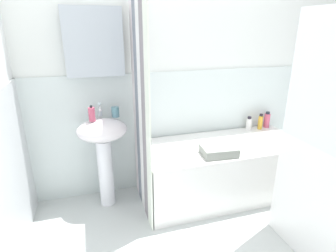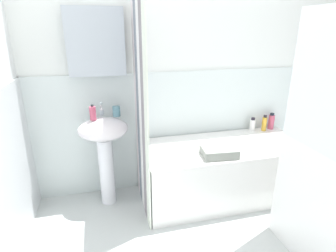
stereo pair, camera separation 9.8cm
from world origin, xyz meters
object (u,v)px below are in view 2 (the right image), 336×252
sink (104,142)px  lotion_bottle (264,123)px  body_wash_bottle (271,121)px  shampoo_bottle (252,125)px  toothbrush_cup (116,111)px  bathtub (223,170)px  soap_dispenser (93,113)px  towel_folded (219,152)px

sink → lotion_bottle: 1.69m
body_wash_bottle → shampoo_bottle: 0.23m
toothbrush_cup → bathtub: (0.99, -0.19, -0.62)m
toothbrush_cup → body_wash_bottle: (1.67, 0.10, -0.27)m
soap_dispenser → shampoo_bottle: size_ratio=0.95×
shampoo_bottle → sink: bearing=-175.3°
sink → soap_dispenser: bearing=-162.9°
soap_dispenser → body_wash_bottle: size_ratio=0.78×
toothbrush_cup → shampoo_bottle: 1.47m
body_wash_bottle → soap_dispenser: bearing=-175.2°
sink → soap_dispenser: size_ratio=6.05×
toothbrush_cup → body_wash_bottle: 1.69m
soap_dispenser → body_wash_bottle: 1.90m
body_wash_bottle → sink: bearing=-175.7°
towel_folded → toothbrush_cup: bearing=154.4°
body_wash_bottle → towel_folded: (-0.84, -0.50, -0.05)m
soap_dispenser → bathtub: 1.36m
body_wash_bottle → bathtub: bearing=-156.9°
soap_dispenser → shampoo_bottle: soap_dispenser is taller
soap_dispenser → towel_folded: 1.13m
shampoo_bottle → towel_folded: size_ratio=0.50×
sink → body_wash_bottle: bearing=4.3°
sink → body_wash_bottle: sink is taller
sink → towel_folded: sink is taller
soap_dispenser → lotion_bottle: bearing=4.0°
shampoo_bottle → towel_folded: bearing=-141.2°
shampoo_bottle → bathtub: bearing=-147.7°
bathtub → lotion_bottle: (0.57, 0.26, 0.35)m
towel_folded → sink: bearing=159.4°
body_wash_bottle → toothbrush_cup: bearing=-176.7°
soap_dispenser → body_wash_bottle: bearing=4.8°
sink → towel_folded: bearing=-20.6°
toothbrush_cup → bathtub: bearing=-11.1°
toothbrush_cup → bathtub: size_ratio=0.06×
bathtub → soap_dispenser: bearing=173.6°
towel_folded → soap_dispenser: bearing=161.9°
toothbrush_cup → bathtub: toothbrush_cup is taller
bathtub → body_wash_bottle: (0.68, 0.29, 0.36)m
shampoo_bottle → toothbrush_cup: bearing=-176.4°
sink → shampoo_bottle: sink is taller
sink → shampoo_bottle: bearing=4.7°
sink → toothbrush_cup: bearing=16.3°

